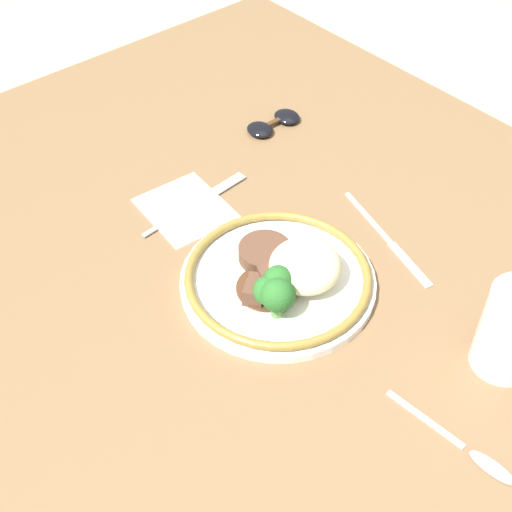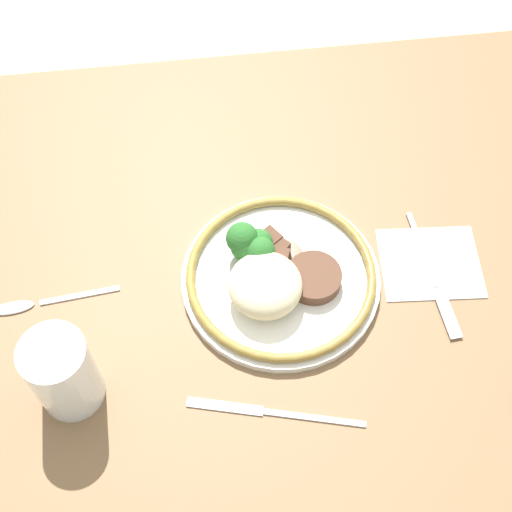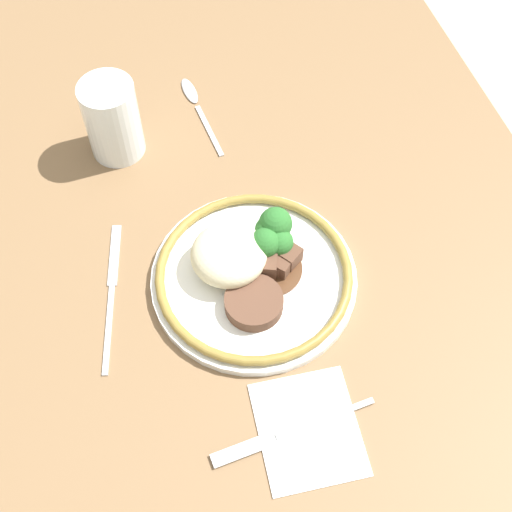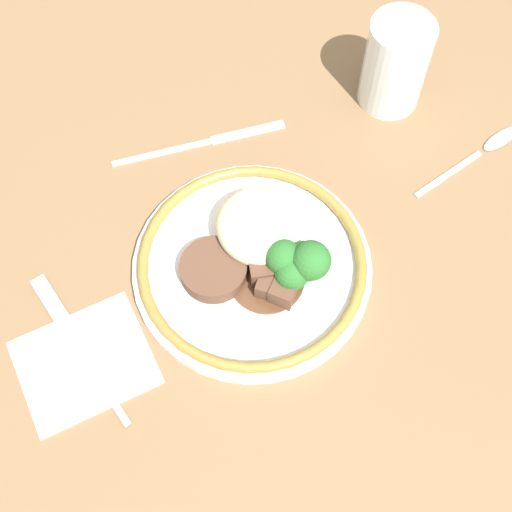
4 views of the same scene
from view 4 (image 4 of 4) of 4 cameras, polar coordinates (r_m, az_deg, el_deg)
name	(u,v)px [view 4 (image 4 of 4)]	position (r m, az deg, el deg)	size (l,w,h in m)	color
ground_plane	(246,238)	(0.83, -0.83, 1.46)	(8.00, 8.00, 0.00)	tan
dining_table	(245,230)	(0.81, -0.85, 2.09)	(1.37, 0.96, 0.04)	brown
napkin	(85,362)	(0.75, -13.55, -8.28)	(0.14, 0.12, 0.00)	white
plate	(257,258)	(0.75, 0.09, -0.19)	(0.25, 0.25, 0.07)	white
juice_glass	(395,67)	(0.87, 11.03, 14.65)	(0.07, 0.07, 0.12)	#F4AD19
fork	(71,333)	(0.76, -14.58, -6.01)	(0.03, 0.19, 0.00)	#B7B7BC
knife	(206,142)	(0.85, -4.00, 9.06)	(0.20, 0.06, 0.00)	#B7B7BC
spoon	(488,147)	(0.89, 18.08, 8.27)	(0.16, 0.03, 0.01)	#B7B7BC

